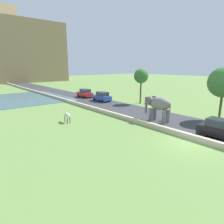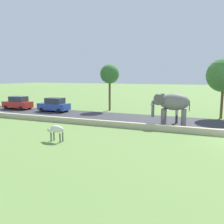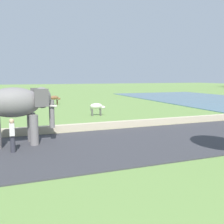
{
  "view_description": "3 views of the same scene",
  "coord_description": "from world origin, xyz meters",
  "views": [
    {
      "loc": [
        -14.73,
        -7.6,
        6.48
      ],
      "look_at": [
        -0.93,
        8.86,
        1.3
      ],
      "focal_mm": 30.88,
      "sensor_mm": 36.0,
      "label": 1
    },
    {
      "loc": [
        -18.42,
        2.68,
        4.58
      ],
      "look_at": [
        -1.48,
        9.55,
        1.78
      ],
      "focal_mm": 38.25,
      "sensor_mm": 36.0,
      "label": 2
    },
    {
      "loc": [
        17.0,
        5.64,
        3.5
      ],
      "look_at": [
        1.95,
        11.33,
        1.28
      ],
      "focal_mm": 40.84,
      "sensor_mm": 36.0,
      "label": 3
    }
  ],
  "objects": [
    {
      "name": "tree_mid",
      "position": [
        9.63,
        1.3,
        4.6
      ],
      "size": [
        3.57,
        3.57,
        6.4
      ],
      "color": "brown",
      "rests_on": "ground"
    },
    {
      "name": "barrier_wall",
      "position": [
        1.2,
        18.0,
        0.25
      ],
      "size": [
        0.4,
        110.0,
        0.51
      ],
      "primitive_type": "cube",
      "color": "beige",
      "rests_on": "ground"
    },
    {
      "name": "road_surface",
      "position": [
        5.0,
        20.0,
        0.03
      ],
      "size": [
        7.0,
        120.0,
        0.06
      ],
      "primitive_type": "cube",
      "color": "#38383D",
      "rests_on": "ground"
    },
    {
      "name": "person_beside_elephant",
      "position": [
        4.76,
        5.39,
        0.87
      ],
      "size": [
        0.36,
        0.22,
        1.63
      ],
      "color": "#33333D",
      "rests_on": "ground"
    },
    {
      "name": "car_blue",
      "position": [
        6.57,
        20.73,
        0.9
      ],
      "size": [
        1.88,
        4.04,
        1.8
      ],
      "color": "#2D4CA8",
      "rests_on": "ground"
    },
    {
      "name": "elephant",
      "position": [
        3.41,
        5.72,
        2.04
      ],
      "size": [
        1.62,
        3.52,
        2.99
      ],
      "color": "slate",
      "rests_on": "ground"
    },
    {
      "name": "tree_near",
      "position": [
        10.47,
        14.73,
        4.72
      ],
      "size": [
        2.48,
        2.48,
        6.02
      ],
      "color": "brown",
      "rests_on": "ground"
    },
    {
      "name": "cow_white",
      "position": [
        -4.82,
        12.42,
        0.84
      ],
      "size": [
        0.5,
        1.4,
        1.15
      ],
      "color": "silver",
      "rests_on": "ground"
    },
    {
      "name": "car_red",
      "position": [
        6.57,
        26.63,
        0.9
      ],
      "size": [
        1.84,
        4.02,
        1.8
      ],
      "color": "red",
      "rests_on": "ground"
    }
  ]
}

